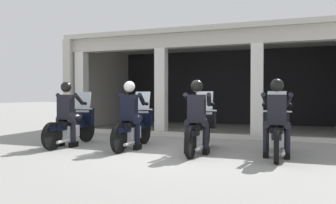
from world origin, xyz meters
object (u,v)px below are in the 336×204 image
(police_officer_center_left, at_px, (130,109))
(motorcycle_far_right, at_px, (277,131))
(motorcycle_far_left, at_px, (74,125))
(motorcycle_center_right, at_px, (200,129))
(police_officer_far_left, at_px, (67,108))
(motorcycle_center_left, at_px, (135,127))
(police_officer_center_right, at_px, (197,110))
(police_officer_far_right, at_px, (277,111))

(police_officer_center_left, distance_m, motorcycle_far_right, 3.28)
(motorcycle_far_left, xyz_separation_m, motorcycle_center_right, (3.24, 0.11, 0.00))
(police_officer_far_left, bearing_deg, motorcycle_center_left, 2.17)
(motorcycle_center_left, distance_m, police_officer_center_right, 1.71)
(police_officer_center_right, bearing_deg, motorcycle_center_left, 153.07)
(motorcycle_far_left, bearing_deg, motorcycle_center_right, -11.39)
(motorcycle_center_right, height_order, police_officer_far_right, police_officer_far_right)
(motorcycle_center_right, distance_m, police_officer_center_right, 0.52)
(motorcycle_center_left, relative_size, motorcycle_center_right, 1.00)
(motorcycle_center_right, bearing_deg, motorcycle_center_left, 162.93)
(motorcycle_far_right, bearing_deg, police_officer_center_left, 170.26)
(motorcycle_center_left, xyz_separation_m, motorcycle_far_right, (3.24, -0.00, 0.00))
(police_officer_center_right, xyz_separation_m, motorcycle_far_right, (1.62, 0.34, -0.44))
(police_officer_far_right, bearing_deg, motorcycle_far_left, 163.89)
(police_officer_center_left, bearing_deg, police_officer_far_left, 176.07)
(motorcycle_far_left, distance_m, police_officer_center_right, 3.27)
(motorcycle_center_right, relative_size, motorcycle_far_right, 1.00)
(motorcycle_center_left, relative_size, police_officer_center_right, 1.29)
(police_officer_far_left, bearing_deg, motorcycle_far_right, -8.07)
(motorcycle_far_left, bearing_deg, motorcycle_far_right, -11.39)
(motorcycle_center_left, bearing_deg, motorcycle_far_right, -9.82)
(motorcycle_far_left, bearing_deg, police_officer_far_right, -14.73)
(motorcycle_far_left, distance_m, police_officer_center_left, 1.68)
(motorcycle_center_right, relative_size, police_officer_far_right, 1.29)
(motorcycle_far_left, height_order, motorcycle_center_left, same)
(police_officer_center_left, height_order, motorcycle_center_right, police_officer_center_left)
(police_officer_center_left, bearing_deg, police_officer_far_right, -9.82)
(police_officer_far_left, bearing_deg, police_officer_center_left, -7.47)
(motorcycle_center_right, bearing_deg, police_officer_far_left, 171.85)
(motorcycle_far_left, relative_size, motorcycle_far_right, 1.00)
(police_officer_far_left, distance_m, motorcycle_center_left, 1.74)
(motorcycle_center_right, relative_size, police_officer_center_right, 1.29)
(motorcycle_far_right, xyz_separation_m, police_officer_far_right, (-0.00, -0.28, 0.44))
(motorcycle_center_right, bearing_deg, police_officer_center_left, 172.90)
(motorcycle_far_left, relative_size, police_officer_far_right, 1.29)
(motorcycle_center_left, xyz_separation_m, police_officer_far_right, (3.24, -0.29, 0.44))
(motorcycle_far_left, relative_size, police_officer_far_left, 1.29)
(police_officer_center_left, relative_size, motorcycle_center_right, 0.78)
(police_officer_center_right, distance_m, motorcycle_far_right, 1.71)
(motorcycle_center_left, height_order, police_officer_center_left, police_officer_center_left)
(motorcycle_center_left, height_order, motorcycle_far_right, same)
(motorcycle_center_left, relative_size, motorcycle_far_right, 1.00)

